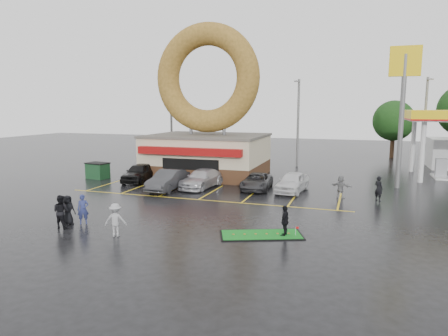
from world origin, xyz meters
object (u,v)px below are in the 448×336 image
(person_cameraman, at_px, (285,221))
(streetlight_right, at_px, (425,122))
(car_black, at_px, (139,173))
(car_silver, at_px, (202,179))
(person_blue, at_px, (83,209))
(streetlight_mid, at_px, (298,121))
(car_dgrey, at_px, (168,180))
(dumpster, at_px, (98,171))
(shell_sign, at_px, (403,90))
(putting_green, at_px, (261,235))
(streetlight_left, at_px, (171,120))
(car_grey, at_px, (257,181))
(car_white, at_px, (292,182))
(donut_shop, at_px, (207,126))

(person_cameraman, bearing_deg, streetlight_right, 167.01)
(car_black, bearing_deg, streetlight_right, 23.04)
(car_silver, relative_size, person_blue, 3.02)
(streetlight_mid, bearing_deg, car_silver, -111.32)
(car_dgrey, height_order, dumpster, car_dgrey)
(streetlight_mid, bearing_deg, streetlight_right, 4.76)
(streetlight_mid, height_order, streetlight_right, same)
(streetlight_mid, bearing_deg, car_dgrey, -115.71)
(shell_sign, height_order, putting_green, shell_sign)
(streetlight_left, bearing_deg, streetlight_right, 4.40)
(car_grey, bearing_deg, putting_green, -78.59)
(car_white, bearing_deg, streetlight_mid, 104.53)
(car_dgrey, bearing_deg, person_cameraman, -37.63)
(shell_sign, distance_m, car_dgrey, 18.74)
(shell_sign, distance_m, streetlight_left, 24.46)
(streetlight_mid, relative_size, car_black, 2.02)
(streetlight_left, bearing_deg, donut_shop, -44.78)
(donut_shop, height_order, shell_sign, donut_shop)
(streetlight_mid, relative_size, car_dgrey, 1.97)
(donut_shop, relative_size, car_white, 3.15)
(car_black, bearing_deg, car_silver, -14.56)
(car_black, bearing_deg, person_blue, -81.16)
(streetlight_right, bearing_deg, car_silver, -139.85)
(streetlight_right, height_order, car_dgrey, streetlight_right)
(shell_sign, bearing_deg, streetlight_left, 161.01)
(donut_shop, relative_size, shell_sign, 1.27)
(shell_sign, xyz_separation_m, person_cameraman, (-6.15, -14.44, -6.62))
(streetlight_mid, distance_m, dumpster, 20.41)
(donut_shop, height_order, streetlight_mid, donut_shop)
(donut_shop, xyz_separation_m, car_silver, (1.69, -5.65, -3.77))
(shell_sign, xyz_separation_m, streetlight_right, (3.00, 9.92, -2.60))
(donut_shop, xyz_separation_m, streetlight_left, (-7.00, 6.95, 0.32))
(shell_sign, xyz_separation_m, dumpster, (-24.42, -3.81, -6.73))
(person_blue, bearing_deg, car_silver, 42.79)
(car_black, distance_m, person_cameraman, 17.49)
(donut_shop, bearing_deg, dumpster, -150.42)
(car_white, xyz_separation_m, person_blue, (-9.23, -11.66, 0.06))
(shell_sign, bearing_deg, person_cameraman, -113.07)
(car_grey, bearing_deg, streetlight_mid, 81.39)
(car_dgrey, relative_size, putting_green, 1.07)
(car_black, relative_size, car_white, 1.04)
(shell_sign, xyz_separation_m, car_dgrey, (-16.35, -6.34, -6.62))
(car_black, relative_size, dumpster, 2.48)
(person_blue, bearing_deg, car_black, 71.47)
(streetlight_right, height_order, person_cameraman, streetlight_right)
(person_cameraman, bearing_deg, car_grey, -151.60)
(donut_shop, height_order, person_cameraman, donut_shop)
(car_dgrey, distance_m, dumpster, 8.46)
(streetlight_mid, height_order, car_grey, streetlight_mid)
(streetlight_right, height_order, person_blue, streetlight_right)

